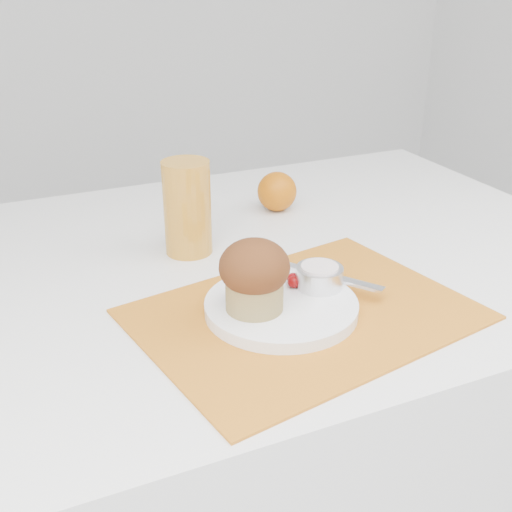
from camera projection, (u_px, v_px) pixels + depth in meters
name	position (u px, v px, depth m)	size (l,w,h in m)	color
table	(238.00, 446.00, 1.15)	(1.20, 0.80, 0.75)	white
placemat	(304.00, 314.00, 0.83)	(0.42, 0.31, 0.00)	orange
plate	(281.00, 307.00, 0.83)	(0.20, 0.20, 0.02)	white
ramekin	(319.00, 277.00, 0.86)	(0.06, 0.06, 0.03)	silver
cream	(320.00, 268.00, 0.85)	(0.05, 0.05, 0.01)	white
raspberry_near	(293.00, 279.00, 0.87)	(0.02, 0.02, 0.02)	#5C0206
raspberry_far	(294.00, 282.00, 0.86)	(0.02, 0.02, 0.02)	#530203
butter_knife	(322.00, 274.00, 0.89)	(0.18, 0.01, 0.00)	white
orange	(277.00, 191.00, 1.16)	(0.07, 0.07, 0.07)	#C66207
juice_glass	(187.00, 208.00, 0.98)	(0.07, 0.07, 0.15)	orange
muffin	(254.00, 275.00, 0.79)	(0.09, 0.09, 0.09)	#A28A4E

